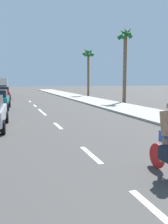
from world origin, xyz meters
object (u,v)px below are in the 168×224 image
Objects in this scene: palm_tree_far at (125,47)px; delivery_truck at (2,85)px; parked_car_red at (2,93)px; parked_car_black at (1,90)px; palm_tree_distant at (88,58)px.

delivery_truck is at bearing 112.19° from palm_tree_far.
parked_car_black is at bearing 91.12° from parked_car_red.
parked_car_red is 13.74m from palm_tree_distant.
parked_car_black is 23.65m from palm_tree_far.
delivery_truck is 0.87× the size of palm_tree_distant.
palm_tree_far reaches higher than parked_car_red.
parked_car_red and parked_car_black have the same top height.
palm_tree_far reaches higher than delivery_truck.
parked_car_red is at bearing -88.11° from delivery_truck.
palm_tree_far is 1.08× the size of palm_tree_distant.
palm_tree_distant is at bearing 15.74° from parked_car_red.
parked_car_black is at bearing 122.78° from palm_tree_far.
delivery_truck is 0.80× the size of palm_tree_far.
delivery_truck is at bearing 90.66° from parked_car_red.
palm_tree_far is (12.53, -19.45, 4.86)m from parked_car_black.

